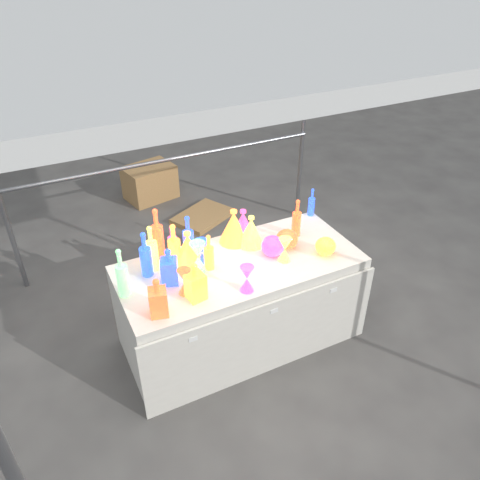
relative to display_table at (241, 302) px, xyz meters
name	(u,v)px	position (x,y,z in m)	size (l,w,h in m)	color
ground	(240,336)	(0.00, 0.01, -0.37)	(80.00, 80.00, 0.00)	#625F5A
canopy_tent	(239,20)	(0.00, 0.02, 2.01)	(3.15, 3.15, 2.46)	gray
display_table	(241,302)	(0.00, 0.00, 0.00)	(1.84, 0.83, 0.75)	silver
cardboard_box_closed	(150,182)	(0.09, 2.68, -0.16)	(0.58, 0.42, 0.42)	tan
cardboard_box_flat	(203,216)	(0.47, 1.91, -0.35)	(0.65, 0.46, 0.06)	tan
bottle_0	(174,246)	(-0.43, 0.18, 0.55)	(0.09, 0.09, 0.35)	red
bottle_1	(188,237)	(-0.30, 0.25, 0.55)	(0.08, 0.08, 0.35)	#198C54
bottle_2	(157,233)	(-0.50, 0.36, 0.58)	(0.09, 0.09, 0.41)	orange
bottle_3	(173,241)	(-0.41, 0.30, 0.51)	(0.07, 0.07, 0.27)	#1D51AC
bottle_4	(152,248)	(-0.59, 0.23, 0.55)	(0.08, 0.08, 0.36)	#126172
bottle_5	(122,272)	(-0.85, 0.03, 0.56)	(0.08, 0.08, 0.37)	#CC28B1
bottle_6	(209,252)	(-0.23, 0.05, 0.52)	(0.07, 0.07, 0.28)	red
bottle_7	(145,254)	(-0.65, 0.18, 0.55)	(0.08, 0.08, 0.35)	#198C54
decanter_0	(195,281)	(-0.44, -0.21, 0.52)	(0.12, 0.12, 0.28)	red
decanter_1	(158,297)	(-0.70, -0.25, 0.51)	(0.11, 0.11, 0.28)	orange
decanter_2	(169,266)	(-0.53, 0.02, 0.51)	(0.11, 0.11, 0.28)	#198C54
hourglass_0	(185,282)	(-0.48, -0.13, 0.47)	(0.09, 0.09, 0.19)	orange
hourglass_1	(247,279)	(-0.10, -0.29, 0.47)	(0.10, 0.10, 0.19)	#1D51AC
hourglass_2	(285,250)	(0.31, -0.11, 0.47)	(0.10, 0.10, 0.19)	#126172
hourglass_3	(198,257)	(-0.31, 0.06, 0.49)	(0.12, 0.12, 0.23)	#CC28B1
hourglass_5	(202,253)	(-0.26, 0.11, 0.48)	(0.11, 0.11, 0.21)	#198C54
globe_0	(325,247)	(0.62, -0.18, 0.44)	(0.16, 0.16, 0.12)	red
globe_2	(287,240)	(0.41, 0.03, 0.44)	(0.17, 0.17, 0.14)	orange
globe_3	(273,247)	(0.26, -0.01, 0.45)	(0.18, 0.18, 0.14)	#1D51AC
lampshade_0	(188,249)	(-0.34, 0.16, 0.51)	(0.23, 0.23, 0.27)	#FFFE35
lampshade_1	(234,226)	(0.09, 0.29, 0.52)	(0.24, 0.24, 0.28)	#FFFE35
lampshade_2	(243,225)	(0.17, 0.29, 0.51)	(0.22, 0.22, 0.26)	#1D51AC
lampshade_3	(251,231)	(0.19, 0.19, 0.50)	(0.21, 0.21, 0.25)	#126172
bottle_8	(312,202)	(0.86, 0.37, 0.50)	(0.06, 0.06, 0.25)	#198C54
bottle_9	(297,218)	(0.57, 0.15, 0.53)	(0.07, 0.07, 0.32)	orange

